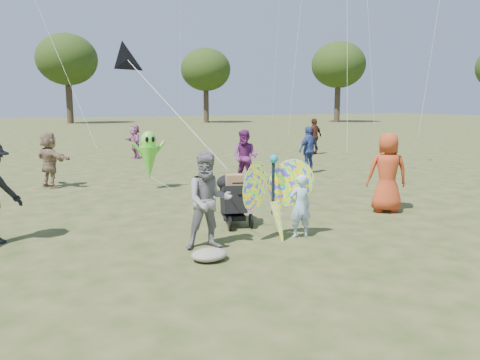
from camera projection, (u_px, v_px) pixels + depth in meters
name	position (u px, v px, depth m)	size (l,w,h in m)	color
ground	(289.00, 257.00, 7.81)	(160.00, 160.00, 0.00)	#51592B
child_girl	(300.00, 206.00, 8.89)	(0.44, 0.29, 1.22)	#A1C2E4
adult_man	(209.00, 201.00, 8.17)	(0.83, 0.65, 1.72)	gray
grey_bag	(209.00, 255.00, 7.64)	(0.60, 0.49, 0.19)	gray
crowd_a	(387.00, 173.00, 10.92)	(0.91, 0.60, 1.87)	#B33E1C
crowd_c	(309.00, 150.00, 16.96)	(1.00, 0.42, 1.71)	#344C91
crowd_d	(49.00, 160.00, 14.11)	(1.57, 0.50, 1.70)	#93745A
crowd_e	(245.00, 157.00, 14.63)	(0.84, 0.65, 1.72)	#6F256C
crowd_h	(314.00, 136.00, 23.19)	(1.05, 0.44, 1.79)	#4A2518
crowd_j	(135.00, 141.00, 21.48)	(1.46, 0.47, 1.57)	#9F5B8A
jogging_stroller	(232.00, 196.00, 9.79)	(0.68, 1.12, 1.09)	black
butterfly_kite	(275.00, 197.00, 8.70)	(1.74, 0.75, 1.81)	#FB5327
delta_kite_rig	(128.00, 61.00, 9.50)	(1.67, 2.59, 2.45)	black
alien_kite	(149.00, 157.00, 13.77)	(1.12, 0.69, 1.74)	#5FE435
tree_line	(94.00, 60.00, 48.34)	(91.78, 33.60, 10.79)	#3A2D21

